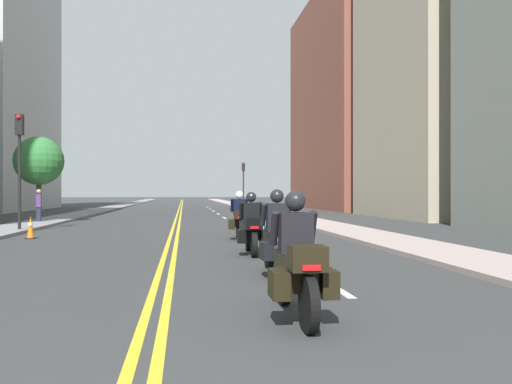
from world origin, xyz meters
TOP-DOWN VIEW (x-y plane):
  - ground_plane at (0.00, 48.00)m, footprint 264.00×264.00m
  - sidewalk_left at (-6.70, 48.00)m, footprint 2.20×144.00m
  - sidewalk_right at (6.70, 48.00)m, footprint 2.20×144.00m
  - centreline_yellow_inner at (-0.12, 48.00)m, footprint 0.12×132.00m
  - centreline_yellow_outer at (0.12, 48.00)m, footprint 0.12×132.00m
  - lane_dashes_white at (2.80, 29.00)m, footprint 0.14×56.40m
  - building_right_2 at (16.76, 49.32)m, footprint 8.50×20.81m
  - motorcycle_0 at (1.72, 5.63)m, footprint 0.76×2.16m
  - motorcycle_1 at (2.11, 9.11)m, footprint 0.77×2.25m
  - motorcycle_2 at (2.04, 12.53)m, footprint 0.77×2.18m
  - motorcycle_3 at (2.19, 16.98)m, footprint 0.78×2.17m
  - traffic_cone_1 at (-4.75, 18.03)m, footprint 0.30×0.30m
  - traffic_light_near at (-6.00, 21.11)m, footprint 0.28×0.38m
  - traffic_light_far at (6.00, 50.19)m, footprint 0.28×0.38m
  - pedestrian_0 at (-6.81, 27.02)m, footprint 0.26×0.50m
  - street_tree_0 at (-7.02, 27.87)m, footprint 2.49×2.49m

SIDE VIEW (x-z plane):
  - ground_plane at x=0.00m, z-range 0.00..0.00m
  - centreline_yellow_inner at x=-0.12m, z-range 0.00..0.01m
  - centreline_yellow_outer at x=0.12m, z-range 0.00..0.01m
  - lane_dashes_white at x=2.80m, z-range 0.00..0.01m
  - sidewalk_left at x=-6.70m, z-range 0.00..0.12m
  - sidewalk_right at x=6.70m, z-range 0.00..0.12m
  - traffic_cone_1 at x=-4.75m, z-range 0.00..0.76m
  - motorcycle_2 at x=2.04m, z-range -0.15..1.42m
  - motorcycle_0 at x=1.72m, z-range -0.13..1.44m
  - motorcycle_3 at x=2.19m, z-range -0.14..1.46m
  - motorcycle_1 at x=2.11m, z-range -0.14..1.47m
  - pedestrian_0 at x=-6.81m, z-range 0.03..1.74m
  - traffic_light_far at x=6.00m, z-range 0.87..5.29m
  - street_tree_0 at x=-7.02m, z-range 0.95..5.37m
  - traffic_light_near at x=-6.00m, z-range 0.90..5.49m
  - building_right_2 at x=16.76m, z-range 0.00..20.41m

